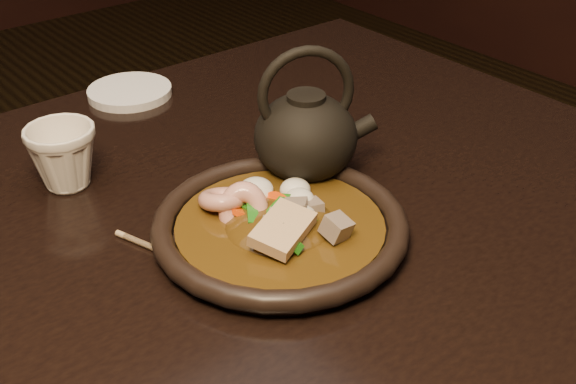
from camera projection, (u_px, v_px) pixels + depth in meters
table at (67, 353)px, 0.76m from camera, size 1.60×0.90×0.75m
plate at (280, 227)px, 0.80m from camera, size 0.29×0.29×0.03m
stirfry at (275, 218)px, 0.81m from camera, size 0.14×0.19×0.06m
soy_dish at (299, 181)px, 0.90m from camera, size 0.09×0.09×0.01m
saucer_right at (130, 92)px, 1.13m from camera, size 0.13×0.13×0.01m
tea_cup at (63, 155)px, 0.88m from camera, size 0.10×0.10×0.09m
chopsticks at (204, 269)px, 0.76m from camera, size 0.09×0.24×0.01m
teapot at (306, 133)px, 0.89m from camera, size 0.15×0.13×0.17m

